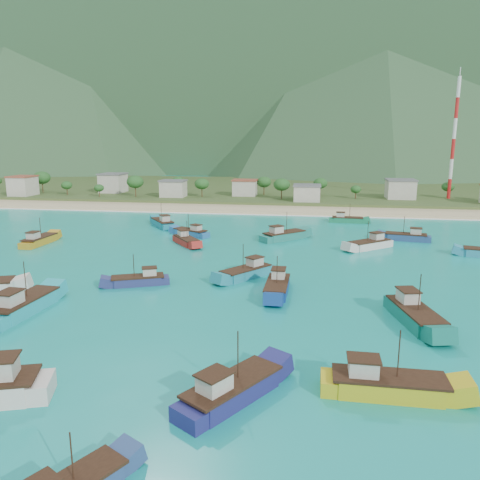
# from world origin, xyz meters

# --- Properties ---
(ground) EXTENTS (600.00, 600.00, 0.00)m
(ground) POSITION_xyz_m (0.00, 0.00, 0.00)
(ground) COLOR #0B7F81
(ground) RESTS_ON ground
(beach) EXTENTS (400.00, 18.00, 1.20)m
(beach) POSITION_xyz_m (0.00, 79.00, 0.00)
(beach) COLOR beige
(beach) RESTS_ON ground
(land) EXTENTS (400.00, 110.00, 2.40)m
(land) POSITION_xyz_m (0.00, 140.00, 0.00)
(land) COLOR #385123
(land) RESTS_ON ground
(surf_line) EXTENTS (400.00, 2.50, 0.08)m
(surf_line) POSITION_xyz_m (0.00, 69.50, 0.00)
(surf_line) COLOR white
(surf_line) RESTS_ON ground
(mountains) EXTENTS (1520.00, 440.00, 260.00)m
(mountains) POSITION_xyz_m (-18.31, 403.81, 106.83)
(mountains) COLOR slate
(mountains) RESTS_ON ground
(village) EXTENTS (215.28, 25.39, 7.27)m
(village) POSITION_xyz_m (6.33, 101.54, 4.70)
(village) COLOR beige
(village) RESTS_ON ground
(vegetation) EXTENTS (281.78, 25.83, 9.09)m
(vegetation) POSITION_xyz_m (-5.89, 102.52, 5.36)
(vegetation) COLOR #235623
(vegetation) RESTS_ON ground
(radio_tower) EXTENTS (1.20, 1.20, 42.97)m
(radio_tower) POSITION_xyz_m (69.75, 108.00, 23.09)
(radio_tower) COLOR red
(radio_tower) RESTS_ON ground
(boat_1) EXTENTS (11.57, 3.49, 6.82)m
(boat_1) POSITION_xyz_m (27.36, -32.90, 0.85)
(boat_1) COLOR gold
(boat_1) RESTS_ON ground
(boat_3) EXTENTS (9.69, 6.05, 5.52)m
(boat_3) POSITION_xyz_m (-7.08, -4.60, 0.61)
(boat_3) COLOR navy
(boat_3) RESTS_ON ground
(boat_5) EXTENTS (3.37, 10.87, 6.39)m
(boat_5) POSITION_xyz_m (15.26, -5.08, 0.77)
(boat_5) COLOR navy
(boat_5) RESTS_ON ground
(boat_6) EXTENTS (10.41, 9.57, 6.46)m
(boat_6) POSITION_xyz_m (32.68, 27.53, 0.78)
(boat_6) COLOR silver
(boat_6) RESTS_ON ground
(boat_7) EXTENTS (3.46, 10.76, 6.31)m
(boat_7) POSITION_xyz_m (-39.88, 20.34, 0.75)
(boat_7) COLOR #B7841C
(boat_7) RESTS_ON ground
(boat_10) EXTENTS (9.31, 11.27, 6.74)m
(boat_10) POSITION_xyz_m (-19.34, 45.21, 0.83)
(boat_10) COLOR #16778D
(boat_10) RESTS_ON ground
(boat_11) EXTENTS (6.19, 12.54, 7.12)m
(boat_11) POSITION_xyz_m (33.51, -14.31, 0.90)
(boat_11) COLOR #106C5F
(boat_11) RESTS_ON ground
(boat_12) EXTENTS (9.10, 11.47, 6.78)m
(boat_12) POSITION_xyz_m (13.49, -35.99, 0.84)
(boat_12) COLOR navy
(boat_12) RESTS_ON ground
(boat_13) EXTENTS (9.00, 10.43, 6.32)m
(boat_13) POSITION_xyz_m (9.50, 2.15, 0.76)
(boat_13) COLOR teal
(boat_13) RESTS_ON ground
(boat_17) EXTENTS (10.83, 10.54, 6.89)m
(boat_17) POSITION_xyz_m (13.76, 33.45, 0.86)
(boat_17) COLOR #1D7469
(boat_17) RESTS_ON ground
(boat_18) EXTENTS (9.74, 3.35, 5.68)m
(boat_18) POSITION_xyz_m (29.92, 59.58, 0.64)
(boat_18) COLOR #15764F
(boat_18) RESTS_ON ground
(boat_20) EXTENTS (10.63, 4.88, 6.05)m
(boat_20) POSITION_xyz_m (42.08, 37.13, 0.71)
(boat_20) COLOR navy
(boat_20) RESTS_ON ground
(boat_24) EXTENTS (9.98, 7.21, 5.78)m
(boat_24) POSITION_xyz_m (-8.81, 34.79, 0.66)
(boat_24) COLOR #215E9D
(boat_24) RESTS_ON ground
(boat_25) EXTENTS (8.23, 9.65, 5.83)m
(boat_25) POSITION_xyz_m (-7.48, 25.48, 0.67)
(boat_25) COLOR #AC2620
(boat_25) RESTS_ON ground
(boat_26) EXTENTS (4.43, 12.67, 7.37)m
(boat_26) POSITION_xyz_m (-17.97, -19.05, 0.95)
(boat_26) COLOR teal
(boat_26) RESTS_ON ground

